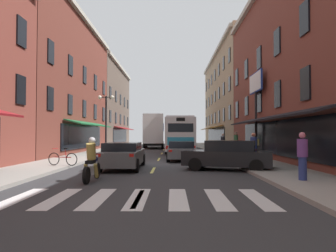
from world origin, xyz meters
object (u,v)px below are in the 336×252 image
Objects in this scene: box_truck at (154,132)px; sedan_mid at (123,155)px; sedan_far at (228,155)px; pedestrian_mid at (302,155)px; motorcycle_rider at (92,162)px; pedestrian_rear at (223,143)px; transit_bus at (179,135)px; sedan_near at (181,150)px; bicycle_near at (63,159)px; billboard_sign at (256,92)px; pedestrian_near at (254,147)px; pedestrian_far at (236,142)px; street_lamp_twin at (106,121)px.

box_truck is 22.82m from sedan_mid.
sedan_far is 4.52m from pedestrian_mid.
pedestrian_rear is (7.33, 14.19, 0.30)m from motorcycle_rider.
pedestrian_rear reaches higher than sedan_far.
transit_bus is 15.75m from sedan_far.
motorcycle_rider is at bearing -111.56° from sedan_near.
bicycle_near is at bearing 133.10° from pedestrian_rear.
billboard_sign is at bearing -62.74° from box_truck.
pedestrian_mid is (0.11, -5.94, -0.03)m from pedestrian_near.
motorcycle_rider is (-5.79, -3.53, -0.03)m from sedan_far.
sedan_mid is at bearing -65.03° from pedestrian_far.
street_lamp_twin reaches higher than transit_bus.
pedestrian_near is 0.93× the size of pedestrian_far.
pedestrian_near is at bearing -106.78° from billboard_sign.
sedan_mid is (-3.12, -4.97, 0.03)m from sedan_near.
sedan_far is 0.90× the size of street_lamp_twin.
motorcycle_rider is 1.21× the size of pedestrian_near.
pedestrian_far is (7.93, 10.01, 0.40)m from sedan_mid.
motorcycle_rider is (-0.72, -26.98, -1.40)m from box_truck.
pedestrian_far is (11.11, 9.90, 0.59)m from bicycle_near.
transit_bus is 7.76m from street_lamp_twin.
motorcycle_rider reaches higher than bicycle_near.
sedan_near is 2.22× the size of motorcycle_rider.
street_lamp_twin reaches higher than pedestrian_near.
box_truck is (-8.42, 16.35, -2.73)m from billboard_sign.
pedestrian_rear is (10.01, 9.88, 0.51)m from bicycle_near.
pedestrian_far is at bearing 38.57° from pedestrian_mid.
pedestrian_near is (7.56, 5.36, 0.34)m from motorcycle_rider.
motorcycle_rider is at bearing 127.23° from pedestrian_mid.
bicycle_near is 0.91× the size of pedestrian_far.
pedestrian_near is 8.83m from pedestrian_rear.
billboard_sign is 3.59× the size of pedestrian_near.
sedan_mid is (-8.64, -6.42, -4.14)m from billboard_sign.
transit_bus is 6.14m from pedestrian_rear.
box_truck is 24.04m from sedan_far.
box_truck is at bearing 88.48° from motorcycle_rider.
bicycle_near is (-3.18, 0.11, -0.20)m from sedan_mid.
pedestrian_near is at bearing -72.45° from box_truck.
pedestrian_rear is at bearing 44.62° from bicycle_near.
sedan_far is 2.48× the size of pedestrian_far.
pedestrian_far is at bearing 41.69° from bicycle_near.
transit_bus is 20.08m from pedestrian_mid.
sedan_mid reaches higher than bicycle_near.
bicycle_near is 14.89m from pedestrian_far.
sedan_near is at bearing 68.44° from motorcycle_rider.
box_truck is at bearing 55.69° from pedestrian_mid.
sedan_near is 5.87m from sedan_mid.
billboard_sign is 3.34× the size of pedestrian_far.
pedestrian_rear is (6.61, -12.79, -1.10)m from box_truck.
bicycle_near is (-2.68, 4.32, -0.21)m from motorcycle_rider.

